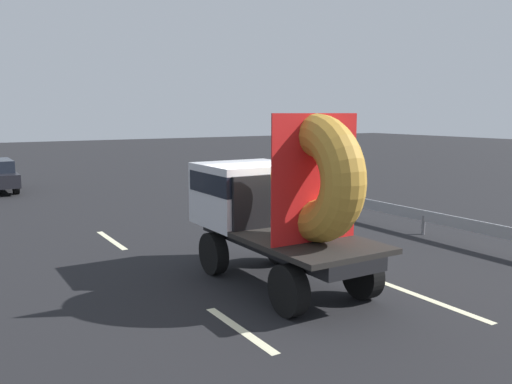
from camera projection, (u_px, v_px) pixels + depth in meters
ground_plane at (284, 278)px, 11.36m from camera, size 120.00×120.00×0.00m
flatbed_truck at (275, 199)px, 10.88m from camera, size 2.02×4.60×3.48m
guardrail at (381, 207)px, 16.79m from camera, size 0.10×13.73×0.71m
lane_dash_left_near at (240, 329)px, 8.65m from camera, size 0.16×2.15×0.01m
lane_dash_left_far at (111, 240)px, 14.70m from camera, size 0.16×2.45×0.01m
lane_dash_right_near at (433, 301)px, 9.95m from camera, size 0.16×2.59×0.01m
lane_dash_right_far at (221, 222)px, 17.15m from camera, size 0.16×2.14×0.01m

